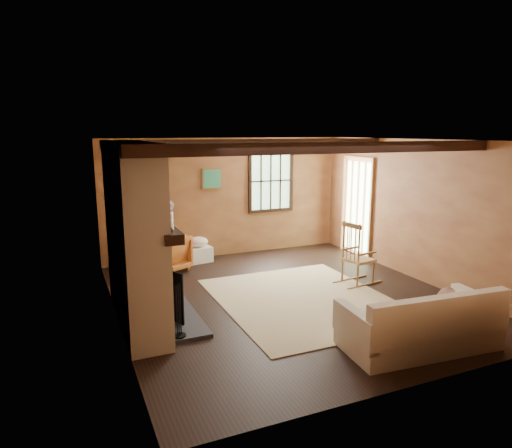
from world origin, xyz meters
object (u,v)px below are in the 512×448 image
fireplace (136,242)px  rocking_chair (357,258)px  laundry_basket (198,254)px  armchair (164,253)px  sofa (422,327)px

fireplace → rocking_chair: size_ratio=2.26×
laundry_basket → armchair: bearing=-153.0°
fireplace → sofa: 3.72m
rocking_chair → armchair: 3.43m
fireplace → armchair: (0.79, 2.08, -0.76)m
fireplace → laundry_basket: fireplace is taller
rocking_chair → fireplace: bearing=83.2°
rocking_chair → laundry_basket: size_ratio=2.13×
laundry_basket → armchair: 0.85m
laundry_basket → rocking_chair: bearing=-47.9°
fireplace → laundry_basket: (1.52, 2.45, -0.95)m
fireplace → armchair: bearing=69.3°
rocking_chair → armchair: size_ratio=1.41×
rocking_chair → sofa: (-0.69, -2.27, -0.18)m
laundry_basket → armchair: armchair is taller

